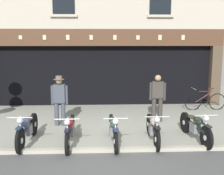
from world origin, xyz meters
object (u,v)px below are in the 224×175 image
motorcycle_center_left (70,129)px  motorcycle_center (113,129)px  motorcycle_left (27,128)px  salesman_left (60,98)px  advert_board_near (134,66)px  leaning_bicycle (205,101)px  motorcycle_center_right (153,128)px  shopkeeper_center (157,96)px  motorcycle_right (195,126)px

motorcycle_center_left → motorcycle_center: motorcycle_center_left is taller
motorcycle_left → salesman_left: size_ratio=1.22×
motorcycle_center_left → advert_board_near: 5.46m
motorcycle_left → advert_board_near: bearing=-126.7°
motorcycle_center_left → leaning_bicycle: 6.26m
advert_board_near → leaning_bicycle: advert_board_near is taller
motorcycle_center_right → shopkeeper_center: shopkeeper_center is taller
motorcycle_center → motorcycle_center_right: (1.11, 0.05, 0.00)m
motorcycle_center_right → motorcycle_center: bearing=4.1°
motorcycle_left → motorcycle_right: size_ratio=1.02×
motorcycle_right → motorcycle_center_left: bearing=-3.5°
motorcycle_left → motorcycle_center: (2.36, -0.08, -0.02)m
motorcycle_right → shopkeeper_center: 2.10m
motorcycle_right → shopkeeper_center: bearing=-75.7°
motorcycle_center_left → motorcycle_right: 3.52m
shopkeeper_center → advert_board_near: (-0.48, 2.71, 0.82)m
motorcycle_center → advert_board_near: advert_board_near is taller
salesman_left → motorcycle_left: bearing=69.4°
motorcycle_center_left → leaning_bicycle: (5.15, 3.56, -0.05)m
motorcycle_center_right → salesman_left: size_ratio=1.16×
salesman_left → advert_board_near: (2.86, 3.04, 0.81)m
motorcycle_center_left → shopkeeper_center: (2.83, 2.04, 0.50)m
motorcycle_left → advert_board_near: 5.98m
motorcycle_center_left → motorcycle_center_right: (2.30, 0.06, -0.00)m
motorcycle_center → shopkeeper_center: shopkeeper_center is taller
motorcycle_right → salesman_left: bearing=-26.9°
motorcycle_center → motorcycle_right: 2.33m
motorcycle_center_right → salesman_left: 3.30m
motorcycle_right → motorcycle_left: bearing=-5.0°
motorcycle_center → leaning_bicycle: 5.33m
motorcycle_center_right → shopkeeper_center: (0.53, 1.98, 0.50)m
salesman_left → leaning_bicycle: bearing=-160.4°
motorcycle_center_left → motorcycle_right: (3.51, 0.12, 0.00)m
motorcycle_left → motorcycle_center_right: 3.47m
motorcycle_center_left → motorcycle_center_right: motorcycle_center_left is taller
shopkeeper_center → advert_board_near: 2.87m
motorcycle_center_left → salesman_left: salesman_left is taller
motorcycle_left → shopkeeper_center: size_ratio=1.24×
motorcycle_center → advert_board_near: 5.06m
motorcycle_center_left → motorcycle_center_right: size_ratio=1.07×
motorcycle_center_left → motorcycle_center_right: bearing=-179.3°
motorcycle_right → motorcycle_center_right: bearing=-2.5°
motorcycle_right → shopkeeper_center: shopkeeper_center is taller
motorcycle_right → shopkeeper_center: (-0.69, 1.92, 0.49)m
leaning_bicycle → motorcycle_center: bearing=131.4°
motorcycle_center_right → leaning_bicycle: (2.85, 3.51, -0.04)m
motorcycle_center → motorcycle_center_right: 1.11m
motorcycle_center_right → motorcycle_right: motorcycle_right is taller
motorcycle_right → advert_board_near: 4.95m
motorcycle_left → motorcycle_center_right: motorcycle_left is taller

